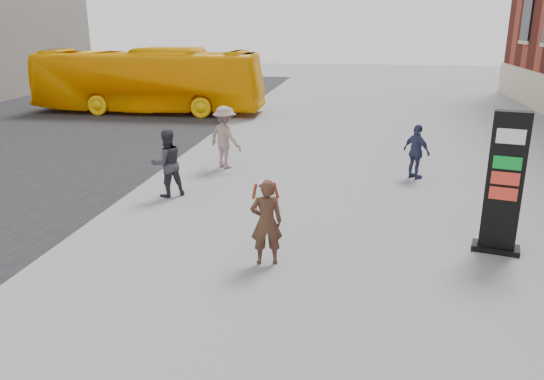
% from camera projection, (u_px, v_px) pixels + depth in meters
% --- Properties ---
extents(ground, '(100.00, 100.00, 0.00)m').
position_uv_depth(ground, '(307.00, 275.00, 9.17)').
color(ground, '#9E9EA3').
extents(info_pylon, '(0.94, 0.62, 2.68)m').
position_uv_depth(info_pylon, '(504.00, 184.00, 9.76)').
color(info_pylon, black).
rests_on(info_pylon, ground).
extents(woman, '(0.70, 0.66, 1.58)m').
position_uv_depth(woman, '(266.00, 221.00, 9.41)').
color(woman, '#3A2218').
rests_on(woman, ground).
extents(bus, '(11.06, 2.80, 3.07)m').
position_uv_depth(bus, '(148.00, 81.00, 25.44)').
color(bus, '#FCB503').
rests_on(bus, road).
extents(pedestrian_a, '(1.04, 1.02, 1.69)m').
position_uv_depth(pedestrian_a, '(167.00, 163.00, 13.16)').
color(pedestrian_a, '#2F2E36').
rests_on(pedestrian_a, ground).
extents(pedestrian_b, '(1.38, 1.22, 1.85)m').
position_uv_depth(pedestrian_b, '(225.00, 137.00, 15.74)').
color(pedestrian_b, gray).
rests_on(pedestrian_b, ground).
extents(pedestrian_c, '(0.89, 0.90, 1.52)m').
position_uv_depth(pedestrian_c, '(416.00, 152.00, 14.68)').
color(pedestrian_c, '#313659').
rests_on(pedestrian_c, ground).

